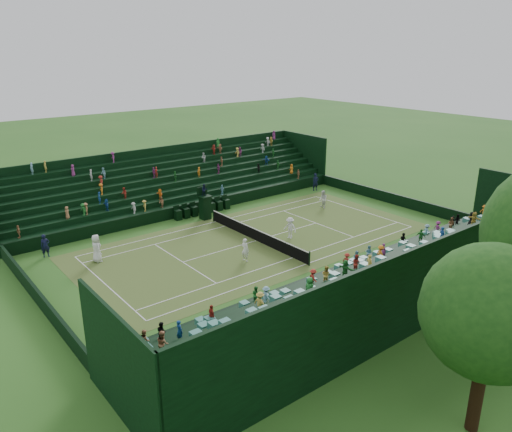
# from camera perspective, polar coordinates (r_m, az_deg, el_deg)

# --- Properties ---
(ground) EXTENTS (160.00, 160.00, 0.00)m
(ground) POSITION_cam_1_polar(r_m,az_deg,el_deg) (37.94, 0.00, -2.86)
(ground) COLOR #2C601E
(ground) RESTS_ON ground
(court_surface) EXTENTS (12.97, 26.77, 0.01)m
(court_surface) POSITION_cam_1_polar(r_m,az_deg,el_deg) (37.94, 0.00, -2.85)
(court_surface) COLOR #3D7627
(court_surface) RESTS_ON ground
(perimeter_wall_north) EXTENTS (17.17, 0.20, 1.00)m
(perimeter_wall_north) POSITION_cam_1_polar(r_m,az_deg,el_deg) (48.71, 14.83, 2.09)
(perimeter_wall_north) COLOR black
(perimeter_wall_north) RESTS_ON ground
(perimeter_wall_south) EXTENTS (17.17, 0.20, 1.00)m
(perimeter_wall_south) POSITION_cam_1_polar(r_m,az_deg,el_deg) (31.36, -23.68, -8.45)
(perimeter_wall_south) COLOR black
(perimeter_wall_south) RESTS_ON ground
(perimeter_wall_east) EXTENTS (0.20, 31.77, 1.00)m
(perimeter_wall_east) POSITION_cam_1_polar(r_m,az_deg,el_deg) (32.07, 9.51, -6.40)
(perimeter_wall_east) COLOR black
(perimeter_wall_east) RESTS_ON ground
(perimeter_wall_west) EXTENTS (0.20, 31.77, 1.00)m
(perimeter_wall_west) POSITION_cam_1_polar(r_m,az_deg,el_deg) (44.35, -6.82, 0.95)
(perimeter_wall_west) COLOR black
(perimeter_wall_west) RESTS_ON ground
(north_grandstand) EXTENTS (6.60, 32.00, 4.90)m
(north_grandstand) POSITION_cam_1_polar(r_m,az_deg,el_deg) (29.30, 15.67, -7.15)
(north_grandstand) COLOR black
(north_grandstand) RESTS_ON ground
(south_grandstand) EXTENTS (6.60, 32.00, 4.90)m
(south_grandstand) POSITION_cam_1_polar(r_m,az_deg,el_deg) (47.52, -9.53, 3.36)
(south_grandstand) COLOR black
(south_grandstand) RESTS_ON ground
(tennis_net) EXTENTS (11.67, 0.10, 1.06)m
(tennis_net) POSITION_cam_1_polar(r_m,az_deg,el_deg) (37.75, 0.00, -2.12)
(tennis_net) COLOR black
(tennis_net) RESTS_ON ground
(umpire_chair) EXTENTS (0.98, 0.98, 3.09)m
(umpire_chair) POSITION_cam_1_polar(r_m,az_deg,el_deg) (42.52, -5.87, 1.35)
(umpire_chair) COLOR black
(umpire_chair) RESTS_ON ground
(courtside_chairs) EXTENTS (0.57, 5.53, 1.23)m
(courtside_chairs) POSITION_cam_1_polar(r_m,az_deg,el_deg) (44.06, -6.10, 0.81)
(courtside_chairs) COLOR black
(courtside_chairs) RESTS_ON ground
(player_near_west) EXTENTS (0.98, 0.66, 1.97)m
(player_near_west) POSITION_cam_1_polar(r_m,az_deg,el_deg) (35.70, -17.78, -3.55)
(player_near_west) COLOR white
(player_near_west) RESTS_ON ground
(player_near_east) EXTENTS (0.68, 0.52, 1.67)m
(player_near_east) POSITION_cam_1_polar(r_m,az_deg,el_deg) (34.17, -1.25, -3.89)
(player_near_east) COLOR white
(player_near_east) RESTS_ON ground
(player_far_west) EXTENTS (0.94, 0.83, 1.62)m
(player_far_west) POSITION_cam_1_polar(r_m,az_deg,el_deg) (45.78, 7.67, 1.90)
(player_far_west) COLOR white
(player_far_west) RESTS_ON ground
(player_far_east) EXTENTS (1.22, 0.93, 1.68)m
(player_far_east) POSITION_cam_1_polar(r_m,az_deg,el_deg) (38.29, 3.91, -1.35)
(player_far_east) COLOR white
(player_far_east) RESTS_ON ground
(line_judge_north) EXTENTS (0.59, 0.75, 1.79)m
(line_judge_north) POSITION_cam_1_polar(r_m,az_deg,el_deg) (51.27, 6.82, 3.88)
(line_judge_north) COLOR black
(line_judge_north) RESTS_ON ground
(line_judge_south) EXTENTS (0.45, 0.64, 1.65)m
(line_judge_south) POSITION_cam_1_polar(r_m,az_deg,el_deg) (37.84, -22.95, -3.15)
(line_judge_south) COLOR black
(line_judge_south) RESTS_ON ground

